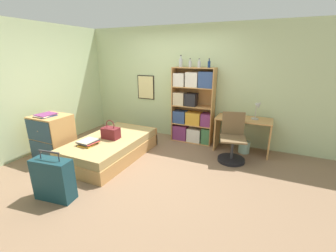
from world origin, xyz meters
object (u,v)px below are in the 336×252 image
at_px(book_stack_on_bed, 89,142).
at_px(bookcase, 192,109).
at_px(dresser, 53,137).
at_px(waste_bin, 244,147).
at_px(handbag, 111,133).
at_px(bottle_green, 181,62).
at_px(bottle_brown, 190,64).
at_px(desk_chair, 232,146).
at_px(desk_lamp, 258,107).
at_px(magazine_pile_on_dresser, 46,115).
at_px(desk, 243,129).
at_px(bottle_clear, 199,64).
at_px(bed, 111,147).
at_px(suitcase, 54,179).
at_px(bottle_blue, 209,64).

height_order(book_stack_on_bed, bookcase, bookcase).
relative_size(dresser, waste_bin, 3.58).
height_order(handbag, bottle_green, bottle_green).
height_order(bottle_brown, desk_chair, bottle_brown).
xyz_separation_m(dresser, bottle_brown, (2.12, 1.95, 1.35)).
bearing_deg(desk_chair, desk_lamp, 57.88).
relative_size(handbag, bookcase, 0.22).
height_order(bookcase, desk_lamp, bookcase).
relative_size(book_stack_on_bed, bookcase, 0.22).
xyz_separation_m(dresser, bookcase, (2.19, 1.95, 0.36)).
xyz_separation_m(bottle_green, desk_lamp, (1.69, -0.06, -0.82)).
distance_m(magazine_pile_on_dresser, desk, 3.90).
xyz_separation_m(magazine_pile_on_dresser, bottle_brown, (2.15, 1.99, 0.90)).
distance_m(bottle_clear, waste_bin, 1.98).
distance_m(magazine_pile_on_dresser, bookcase, 2.99).
relative_size(bookcase, desk_chair, 1.84).
height_order(dresser, desk_lamp, desk_lamp).
relative_size(bookcase, bottle_green, 6.77).
relative_size(desk, desk_chair, 1.18).
bearing_deg(bottle_brown, desk_chair, -29.30).
relative_size(book_stack_on_bed, bottle_brown, 2.04).
distance_m(bookcase, bottle_brown, 0.99).
relative_size(bottle_brown, desk_chair, 0.20).
relative_size(bed, handbag, 5.11).
height_order(dresser, desk_chair, desk_chair).
height_order(dresser, waste_bin, dresser).
bearing_deg(desk_lamp, bookcase, 177.49).
distance_m(book_stack_on_bed, desk_lamp, 3.33).
xyz_separation_m(bottle_brown, desk_lamp, (1.47, -0.06, -0.80)).
bearing_deg(desk_chair, bottle_green, 154.86).
bearing_deg(bottle_clear, handbag, -132.02).
bearing_deg(bottle_green, bookcase, 0.97).
bearing_deg(bookcase, bed, -129.03).
relative_size(bottle_green, desk, 0.23).
xyz_separation_m(suitcase, magazine_pile_on_dresser, (-1.19, 0.92, 0.58)).
relative_size(bottle_blue, desk, 0.17).
bearing_deg(waste_bin, handbag, -150.98).
distance_m(handbag, desk, 2.69).
distance_m(bed, bottle_blue, 2.62).
distance_m(bookcase, bottle_green, 1.05).
relative_size(dresser, desk_lamp, 2.17).
relative_size(book_stack_on_bed, desk_lamp, 0.94).
height_order(suitcase, waste_bin, suitcase).
height_order(book_stack_on_bed, suitcase, suitcase).
relative_size(bookcase, desk, 1.55).
xyz_separation_m(suitcase, desk_chair, (2.07, 2.29, -0.01)).
height_order(bottle_green, waste_bin, bottle_green).
relative_size(magazine_pile_on_dresser, desk, 0.32).
xyz_separation_m(suitcase, bottle_brown, (0.96, 2.91, 1.47)).
distance_m(bottle_clear, bottle_blue, 0.21).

